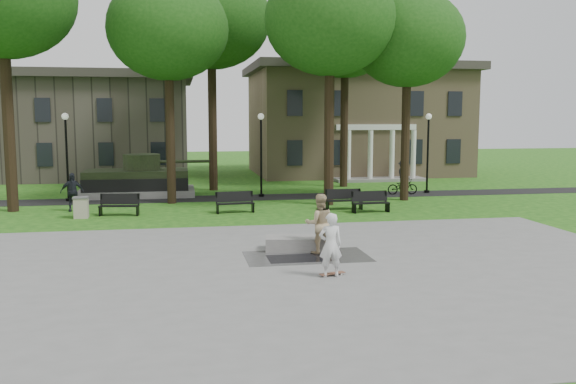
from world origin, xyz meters
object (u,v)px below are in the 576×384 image
concrete_block (298,243)px  skateboarder (331,245)px  trash_bin (81,207)px  cyclist (403,180)px  park_bench_0 (119,204)px  friend_watching (319,224)px

concrete_block → skateboarder: bearing=-86.7°
trash_bin → cyclist: bearing=17.7°
trash_bin → skateboarder: bearing=-54.5°
skateboarder → park_bench_0: (-6.90, 12.40, -0.41)m
cyclist → park_bench_0: bearing=110.2°
park_bench_0 → cyclist: bearing=26.1°
cyclist → park_bench_0: cyclist is taller
skateboarder → cyclist: size_ratio=0.91×
concrete_block → trash_bin: trash_bin is taller
concrete_block → friend_watching: bearing=-47.3°
park_bench_0 → trash_bin: park_bench_0 is taller
skateboarder → park_bench_0: bearing=-61.3°
concrete_block → park_bench_0: bearing=127.3°
skateboarder → cyclist: bearing=-117.1°
skateboarder → park_bench_0: 14.19m
cyclist → friend_watching: bearing=152.3°
skateboarder → park_bench_0: size_ratio=0.99×
concrete_block → park_bench_0: size_ratio=1.19×
skateboarder → friend_watching: size_ratio=0.92×
park_bench_0 → concrete_block: bearing=-44.5°
skateboarder → cyclist: 19.51m
concrete_block → friend_watching: (0.59, -0.64, 0.77)m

